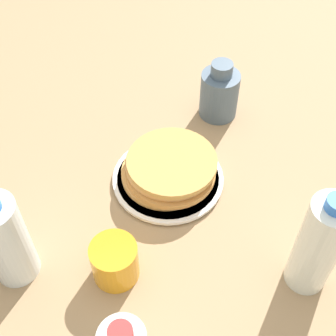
{
  "coord_description": "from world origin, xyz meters",
  "views": [
    {
      "loc": [
        0.12,
        0.6,
        0.74
      ],
      "look_at": [
        0.02,
        0.02,
        0.04
      ],
      "focal_mm": 50.0,
      "sensor_mm": 36.0,
      "label": 1
    }
  ],
  "objects": [
    {
      "name": "cream_jug",
      "position": [
        -0.13,
        -0.16,
        0.06
      ],
      "size": [
        0.09,
        0.09,
        0.14
      ],
      "color": "#4C6075",
      "rests_on": "ground_plane"
    },
    {
      "name": "pancake_stack",
      "position": [
        0.01,
        0.01,
        0.04
      ],
      "size": [
        0.19,
        0.19,
        0.05
      ],
      "color": "tan",
      "rests_on": "plate"
    },
    {
      "name": "ground_plane",
      "position": [
        0.0,
        0.0,
        0.0
      ],
      "size": [
        4.0,
        4.0,
        0.0
      ],
      "primitive_type": "plane",
      "color": "#9E7F5B"
    },
    {
      "name": "plate",
      "position": [
        0.02,
        0.02,
        0.01
      ],
      "size": [
        0.22,
        0.22,
        0.01
      ],
      "color": "white",
      "rests_on": "ground_plane"
    },
    {
      "name": "juice_glass",
      "position": [
        0.14,
        0.2,
        0.04
      ],
      "size": [
        0.08,
        0.08,
        0.08
      ],
      "color": "orange",
      "rests_on": "ground_plane"
    },
    {
      "name": "water_bottle_mid",
      "position": [
        -0.18,
        0.27,
        0.1
      ],
      "size": [
        0.07,
        0.07,
        0.22
      ],
      "color": "silver",
      "rests_on": "ground_plane"
    },
    {
      "name": "water_bottle_far",
      "position": [
        0.31,
        0.16,
        0.09
      ],
      "size": [
        0.08,
        0.08,
        0.2
      ],
      "color": "silver",
      "rests_on": "ground_plane"
    }
  ]
}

